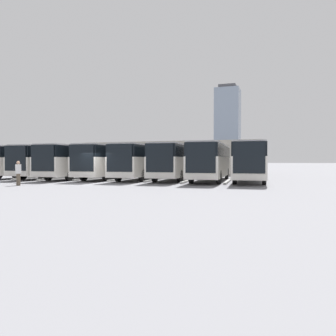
# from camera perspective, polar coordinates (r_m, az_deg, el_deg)

# --- Properties ---
(ground_plane) EXTENTS (600.00, 600.00, 0.00)m
(ground_plane) POSITION_cam_1_polar(r_m,az_deg,el_deg) (27.53, -12.69, -2.61)
(ground_plane) COLOR gray
(bus_0) EXTENTS (3.35, 12.48, 3.34)m
(bus_0) POSITION_cam_1_polar(r_m,az_deg,el_deg) (29.74, 14.07, 1.25)
(bus_0) COLOR silver
(bus_0) RESTS_ON ground_plane
(curb_divider_0) EXTENTS (0.60, 5.31, 0.15)m
(curb_divider_0) POSITION_cam_1_polar(r_m,az_deg,el_deg) (28.17, 10.30, -2.36)
(curb_divider_0) COLOR #B2B2AD
(curb_divider_0) RESTS_ON ground_plane
(bus_1) EXTENTS (3.35, 12.48, 3.34)m
(bus_1) POSITION_cam_1_polar(r_m,az_deg,el_deg) (29.92, 7.51, 1.28)
(bus_1) COLOR silver
(bus_1) RESTS_ON ground_plane
(curb_divider_1) EXTENTS (0.60, 5.31, 0.15)m
(curb_divider_1) POSITION_cam_1_polar(r_m,az_deg,el_deg) (28.58, 3.44, -2.29)
(curb_divider_1) COLOR #B2B2AD
(curb_divider_1) RESTS_ON ground_plane
(bus_2) EXTENTS (3.35, 12.48, 3.34)m
(bus_2) POSITION_cam_1_polar(r_m,az_deg,el_deg) (31.39, 1.64, 1.29)
(bus_2) COLOR silver
(bus_2) RESTS_ON ground_plane
(curb_divider_2) EXTENTS (0.60, 5.31, 0.15)m
(curb_divider_2) POSITION_cam_1_polar(r_m,az_deg,el_deg) (30.27, -2.46, -2.09)
(curb_divider_2) COLOR #B2B2AD
(curb_divider_2) RESTS_ON ground_plane
(bus_3) EXTENTS (3.35, 12.48, 3.34)m
(bus_3) POSITION_cam_1_polar(r_m,az_deg,el_deg) (32.42, -4.20, 1.28)
(bus_3) COLOR silver
(bus_3) RESTS_ON ground_plane
(curb_divider_3) EXTENTS (0.60, 5.31, 0.15)m
(curb_divider_3) POSITION_cam_1_polar(r_m,az_deg,el_deg) (31.53, -8.35, -1.97)
(curb_divider_3) COLOR #B2B2AD
(curb_divider_3) RESTS_ON ground_plane
(bus_4) EXTENTS (3.35, 12.48, 3.34)m
(bus_4) POSITION_cam_1_polar(r_m,az_deg,el_deg) (33.70, -9.69, 1.26)
(bus_4) COLOR silver
(bus_4) RESTS_ON ground_plane
(curb_divider_4) EXTENTS (0.60, 5.31, 0.15)m
(curb_divider_4) POSITION_cam_1_polar(r_m,az_deg,el_deg) (33.04, -13.78, -1.85)
(curb_divider_4) COLOR #B2B2AD
(curb_divider_4) RESTS_ON ground_plane
(bus_5) EXTENTS (3.35, 12.48, 3.34)m
(bus_5) POSITION_cam_1_polar(r_m,az_deg,el_deg) (34.91, -15.12, 1.24)
(bus_5) COLOR silver
(bus_5) RESTS_ON ground_plane
(curb_divider_5) EXTENTS (0.60, 5.31, 0.15)m
(curb_divider_5) POSITION_cam_1_polar(r_m,az_deg,el_deg) (34.47, -19.15, -1.75)
(curb_divider_5) COLOR #B2B2AD
(curb_divider_5) RESTS_ON ground_plane
(bus_6) EXTENTS (3.35, 12.48, 3.34)m
(bus_6) POSITION_cam_1_polar(r_m,az_deg,el_deg) (37.31, -19.03, 1.21)
(bus_6) COLOR silver
(bus_6) RESTS_ON ground_plane
(curb_divider_6) EXTENTS (0.60, 5.31, 0.15)m
(curb_divider_6) POSITION_cam_1_polar(r_m,az_deg,el_deg) (37.03, -22.83, -1.58)
(curb_divider_6) COLOR #B2B2AD
(curb_divider_6) RESTS_ON ground_plane
(bus_7) EXTENTS (3.35, 12.48, 3.34)m
(bus_7) POSITION_cam_1_polar(r_m,az_deg,el_deg) (39.73, -22.64, 1.18)
(bus_7) COLOR silver
(bus_7) RESTS_ON ground_plane
(pedestrian) EXTENTS (0.54, 0.54, 1.82)m
(pedestrian) POSITION_cam_1_polar(r_m,az_deg,el_deg) (26.74, -24.62, -0.70)
(pedestrian) COLOR brown
(pedestrian) RESTS_ON ground_plane
(station_building) EXTENTS (25.26, 15.48, 4.47)m
(station_building) POSITION_cam_1_polar(r_m,az_deg,el_deg) (49.35, 1.80, 1.73)
(station_building) COLOR #A8A399
(station_building) RESTS_ON ground_plane
(office_tower) EXTENTS (15.77, 15.77, 52.00)m
(office_tower) POSITION_cam_1_polar(r_m,az_deg,el_deg) (222.86, 10.35, 7.28)
(office_tower) COLOR #7F8EA3
(office_tower) RESTS_ON ground_plane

